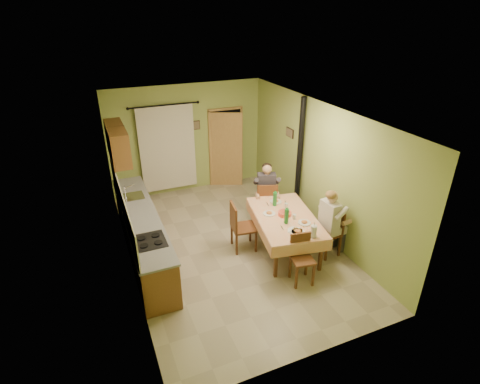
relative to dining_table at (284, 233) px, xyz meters
name	(u,v)px	position (x,y,z in m)	size (l,w,h in m)	color
floor	(231,245)	(-0.96, 0.52, -0.38)	(4.00, 6.00, 0.01)	tan
room_shell	(230,164)	(-0.96, 0.52, 1.44)	(4.04, 6.04, 2.82)	#9EB25B
kitchen_run	(142,234)	(-2.66, 0.92, 0.10)	(0.64, 3.64, 1.56)	brown
upper_cabinets	(117,143)	(-2.78, 2.22, 1.57)	(0.35, 1.40, 0.70)	brown
curtain	(168,148)	(-1.51, 3.42, 0.88)	(1.70, 0.07, 2.22)	black
doorway	(226,148)	(0.08, 3.42, 0.67)	(0.96, 0.38, 2.15)	black
dining_table	(284,233)	(0.00, 0.00, 0.00)	(1.46, 2.08, 0.76)	#ECA87B
tableware	(289,216)	(0.00, -0.11, 0.45)	(0.71, 1.63, 0.33)	white
chair_far	(266,210)	(0.14, 1.12, -0.09)	(0.58, 0.58, 1.01)	brown
chair_near	(301,268)	(-0.21, -1.02, -0.09)	(0.43, 0.43, 0.93)	brown
chair_right	(328,241)	(0.73, -0.49, -0.09)	(0.43, 0.43, 0.96)	brown
chair_left	(243,236)	(-0.76, 0.35, -0.09)	(0.52, 0.52, 1.03)	brown
man_far	(267,187)	(0.15, 1.13, 0.50)	(0.65, 0.59, 1.39)	#38333D
man_right	(331,216)	(0.71, -0.49, 0.50)	(0.49, 0.60, 1.39)	beige
stove_flue	(298,175)	(0.94, 1.12, 0.65)	(0.24, 0.24, 2.80)	black
picture_back	(196,125)	(-0.71, 3.49, 1.37)	(0.19, 0.03, 0.23)	black
picture_right	(290,133)	(1.01, 1.72, 1.47)	(0.03, 0.31, 0.21)	brown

